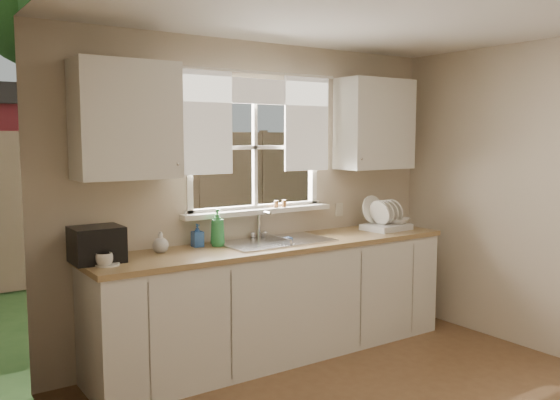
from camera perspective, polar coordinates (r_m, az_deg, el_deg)
room_walls at (r=3.33m, az=16.89°, el=-2.83°), size 3.62×4.02×2.50m
window at (r=4.86m, az=-2.33°, el=3.13°), size 1.38×0.16×1.06m
curtains at (r=4.82m, az=-2.03°, el=8.43°), size 1.50×0.03×0.81m
base_cabinets at (r=4.77m, az=-0.21°, el=-9.75°), size 3.00×0.62×0.87m
countertop at (r=4.67m, az=-0.21°, el=-4.37°), size 3.04×0.65×0.04m
upper_cabinet_left at (r=4.20m, az=-14.60°, el=7.43°), size 0.70×0.33×0.80m
upper_cabinet_right at (r=5.42m, az=9.10°, el=7.21°), size 0.70×0.33×0.80m
wall_outlet at (r=5.40m, az=5.72°, el=-0.92°), size 0.08×0.01×0.12m
sill_jars at (r=4.95m, az=0.02°, el=-0.37°), size 0.12×0.04×0.06m
backyard at (r=11.13m, az=-18.04°, el=14.73°), size 20.00×10.00×6.13m
sink at (r=4.70m, az=-0.43°, el=-4.93°), size 0.88×0.52×0.40m
dish_rack at (r=5.37m, az=10.09°, el=-2.01°), size 0.42×0.33×0.30m
bowl at (r=5.42m, az=11.28°, el=-1.97°), size 0.27×0.27×0.05m
soap_bottle_a at (r=4.52m, az=-6.03°, el=-2.65°), size 0.12×0.12×0.29m
soap_bottle_b at (r=4.52m, az=-7.96°, el=-3.40°), size 0.08×0.08×0.17m
soap_bottle_c at (r=4.35m, az=-11.44°, el=-3.99°), size 0.12×0.12×0.15m
saucer at (r=4.01m, az=-16.28°, el=-5.98°), size 0.16×0.16×0.01m
cup at (r=3.98m, az=-16.55°, el=-5.53°), size 0.12×0.12×0.09m
black_appliance at (r=4.12m, az=-17.23°, el=-4.09°), size 0.33×0.28×0.24m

